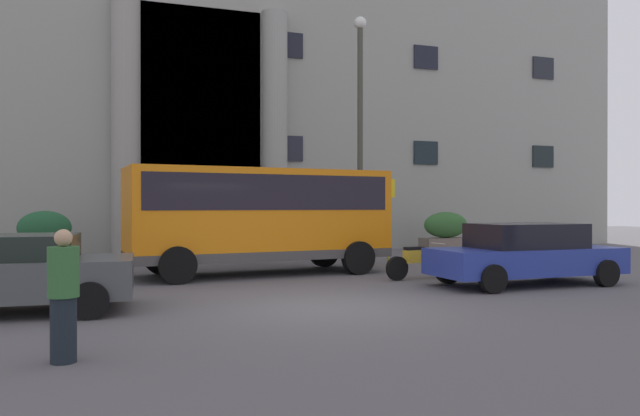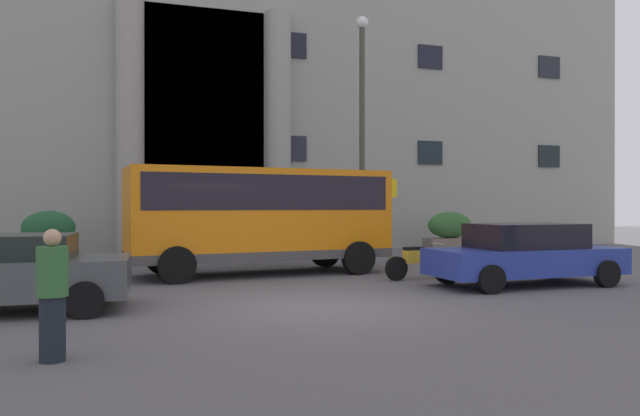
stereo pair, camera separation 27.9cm
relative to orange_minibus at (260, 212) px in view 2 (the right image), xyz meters
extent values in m
cube|color=#575456|center=(-0.15, -5.50, -1.74)|extent=(80.00, 64.00, 0.12)
cube|color=gray|center=(-0.15, 12.00, 7.81)|extent=(38.97, 9.00, 18.98)
cube|color=black|center=(-0.50, 7.56, 3.08)|extent=(4.59, 0.12, 9.53)
cylinder|color=gray|center=(-3.31, 7.25, 3.08)|extent=(1.03, 1.03, 9.53)
cylinder|color=gray|center=(2.31, 7.25, 3.08)|extent=(1.03, 1.03, 9.53)
cube|color=black|center=(2.97, 7.46, 2.49)|extent=(1.16, 0.08, 1.02)
cube|color=black|center=(9.20, 7.46, 2.49)|extent=(1.16, 0.08, 1.02)
cube|color=black|center=(15.44, 7.46, 2.49)|extent=(1.16, 0.08, 1.02)
cube|color=black|center=(2.97, 7.46, 6.67)|extent=(1.16, 0.08, 1.02)
cube|color=black|center=(9.20, 7.46, 6.67)|extent=(1.16, 0.08, 1.02)
cube|color=black|center=(15.44, 7.46, 6.67)|extent=(1.16, 0.08, 1.02)
cube|color=orange|center=(-0.01, 0.00, -0.04)|extent=(7.12, 2.88, 2.38)
cube|color=black|center=(-0.01, 0.00, 0.52)|extent=(6.71, 2.87, 0.91)
cube|color=black|center=(3.37, 0.33, 0.32)|extent=(0.24, 1.86, 1.13)
cube|color=#474444|center=(-0.01, 0.00, -1.11)|extent=(7.12, 2.92, 0.24)
cylinder|color=black|center=(2.30, 1.34, -1.23)|extent=(0.92, 0.37, 0.90)
cylinder|color=black|center=(2.52, -0.87, -1.23)|extent=(0.92, 0.37, 0.90)
cylinder|color=black|center=(-2.53, 0.87, -1.23)|extent=(0.92, 0.37, 0.90)
cylinder|color=black|center=(-2.32, -1.34, -1.23)|extent=(0.92, 0.37, 0.90)
cylinder|color=#9B9420|center=(4.78, 2.02, -0.34)|extent=(0.08, 0.08, 2.68)
cube|color=yellow|center=(4.78, 1.99, 0.75)|extent=(0.44, 0.03, 0.60)
cube|color=#716458|center=(8.91, 5.29, -1.40)|extent=(2.02, 0.87, 0.56)
ellipsoid|color=#30602C|center=(8.91, 5.29, -0.60)|extent=(1.94, 0.79, 1.04)
cube|color=#6C6358|center=(-2.04, 5.21, -1.38)|extent=(2.00, 0.90, 0.61)
ellipsoid|color=#31622F|center=(-2.04, 5.21, -0.68)|extent=(1.92, 0.81, 0.78)
cube|color=slate|center=(4.43, 4.64, -1.40)|extent=(2.06, 0.88, 0.57)
ellipsoid|color=#2E603B|center=(4.43, 4.64, -0.76)|extent=(1.98, 0.79, 0.72)
cube|color=gray|center=(-5.84, 5.25, -1.38)|extent=(1.70, 0.77, 0.61)
ellipsoid|color=#215531|center=(-5.84, 5.25, -0.54)|extent=(1.63, 0.70, 1.09)
cube|color=#474A4C|center=(-5.49, -4.38, -1.08)|extent=(4.23, 2.06, 0.67)
cube|color=black|center=(-5.49, -4.38, -0.54)|extent=(2.31, 1.74, 0.42)
cylinder|color=black|center=(-4.04, -3.51, -1.37)|extent=(0.63, 0.23, 0.62)
cylinder|color=black|center=(-4.12, -5.37, -1.37)|extent=(0.63, 0.23, 0.62)
cube|color=#273898|center=(5.38, -4.16, -1.11)|extent=(4.59, 1.83, 0.61)
cube|color=black|center=(5.38, -4.16, -0.53)|extent=(2.49, 1.58, 0.57)
cylinder|color=black|center=(6.91, -3.26, -1.37)|extent=(0.62, 0.21, 0.62)
cylinder|color=black|center=(6.95, -5.01, -1.37)|extent=(0.62, 0.21, 0.62)
cylinder|color=black|center=(3.81, -3.32, -1.37)|extent=(0.62, 0.21, 0.62)
cylinder|color=black|center=(3.84, -5.06, -1.37)|extent=(0.62, 0.21, 0.62)
cylinder|color=black|center=(7.81, -2.34, -1.38)|extent=(0.61, 0.24, 0.60)
cylinder|color=black|center=(6.38, -1.98, -1.38)|extent=(0.61, 0.26, 0.60)
cube|color=#196669|center=(7.10, -2.16, -1.10)|extent=(0.97, 0.46, 0.32)
cube|color=black|center=(6.92, -2.11, -0.92)|extent=(0.55, 0.32, 0.12)
cylinder|color=#A5A5A8|center=(7.70, -2.31, -0.80)|extent=(0.16, 0.54, 0.03)
cylinder|color=black|center=(4.30, -2.20, -1.38)|extent=(0.61, 0.19, 0.60)
cylinder|color=black|center=(2.92, -2.40, -1.38)|extent=(0.61, 0.21, 0.60)
cube|color=gold|center=(3.61, -2.30, -1.10)|extent=(0.92, 0.37, 0.32)
cube|color=black|center=(3.43, -2.33, -0.92)|extent=(0.54, 0.27, 0.12)
cylinder|color=#A5A5A8|center=(4.19, -2.21, -0.80)|extent=(0.11, 0.55, 0.03)
cylinder|color=black|center=(-4.32, -8.15, -1.30)|extent=(0.30, 0.30, 0.78)
cylinder|color=#306532|center=(-4.32, -8.15, -0.61)|extent=(0.36, 0.36, 0.60)
sphere|color=tan|center=(-4.32, -8.15, -0.20)|extent=(0.21, 0.21, 0.21)
cylinder|color=#3C3E33|center=(3.86, 2.19, 2.13)|extent=(0.18, 0.18, 7.64)
sphere|color=white|center=(3.86, 2.19, 6.13)|extent=(0.40, 0.40, 0.40)
camera|label=1|loc=(-3.76, -15.86, 0.18)|focal=33.72mm
camera|label=2|loc=(-3.50, -15.95, 0.18)|focal=33.72mm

